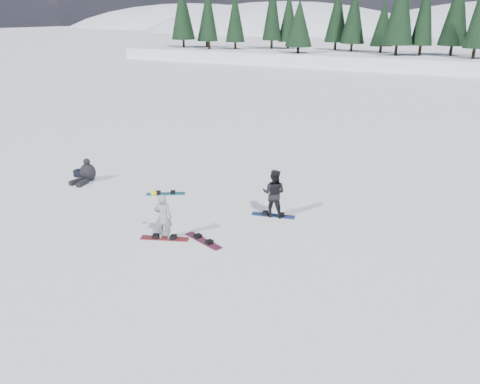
% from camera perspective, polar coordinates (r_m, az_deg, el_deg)
% --- Properties ---
extents(ground, '(420.00, 420.00, 0.00)m').
position_cam_1_polar(ground, '(14.62, -2.49, -5.60)').
color(ground, white).
rests_on(ground, ground).
extents(alpine_backdrop, '(412.50, 227.00, 53.20)m').
position_cam_1_polar(alpine_backdrop, '(202.31, 23.18, 13.47)').
color(alpine_backdrop, white).
rests_on(alpine_backdrop, ground).
extents(snowboarder_woman, '(0.64, 0.54, 1.62)m').
position_cam_1_polar(snowboarder_woman, '(14.41, -9.37, -2.97)').
color(snowboarder_woman, '#99999E').
rests_on(snowboarder_woman, ground).
extents(snowboarder_man, '(0.90, 0.75, 1.67)m').
position_cam_1_polar(snowboarder_man, '(15.86, 4.14, -0.15)').
color(snowboarder_man, black).
rests_on(snowboarder_man, ground).
extents(seated_rider, '(0.73, 1.16, 0.97)m').
position_cam_1_polar(seated_rider, '(20.37, -18.17, 2.26)').
color(seated_rider, black).
rests_on(seated_rider, ground).
extents(gear_bag, '(0.47, 0.33, 0.30)m').
position_cam_1_polar(gear_bag, '(21.09, -18.94, 2.16)').
color(gear_bag, black).
rests_on(gear_bag, ground).
extents(snowboard_woman, '(1.50, 0.80, 0.03)m').
position_cam_1_polar(snowboard_woman, '(14.72, -9.18, -5.61)').
color(snowboard_woman, maroon).
rests_on(snowboard_woman, ground).
extents(snowboard_man, '(1.52, 0.62, 0.03)m').
position_cam_1_polar(snowboard_man, '(16.18, 4.06, -2.86)').
color(snowboard_man, navy).
rests_on(snowboard_man, ground).
extents(snowboard_loose_c, '(1.42, 1.03, 0.03)m').
position_cam_1_polar(snowboard_loose_c, '(18.27, -9.05, -0.23)').
color(snowboard_loose_c, teal).
rests_on(snowboard_loose_c, ground).
extents(snowboard_loose_b, '(1.51, 0.76, 0.03)m').
position_cam_1_polar(snowboard_loose_b, '(14.43, -4.49, -5.96)').
color(snowboard_loose_b, maroon).
rests_on(snowboard_loose_b, ground).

